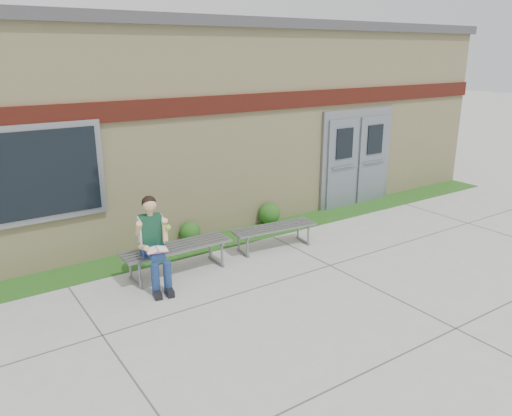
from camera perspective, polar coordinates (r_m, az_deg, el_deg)
ground at (r=7.90m, az=5.49°, el=-9.46°), size 80.00×80.00×0.00m
grass_strip at (r=9.85m, az=-4.15°, el=-3.74°), size 16.00×0.80×0.02m
school_building at (r=12.33m, az=-12.43°, el=10.25°), size 16.20×6.22×4.20m
bench_left at (r=8.43m, az=-9.01°, el=-5.01°), size 1.86×0.52×0.48m
bench_right at (r=9.40m, az=2.07°, el=-2.70°), size 1.68×0.62×0.43m
girl at (r=7.94m, az=-11.61°, el=-3.69°), size 0.52×0.90×1.44m
shrub_mid at (r=9.76m, az=-7.54°, el=-2.73°), size 0.40×0.40×0.40m
shrub_east at (r=10.67m, az=1.51°, el=-0.63°), size 0.47×0.47×0.47m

